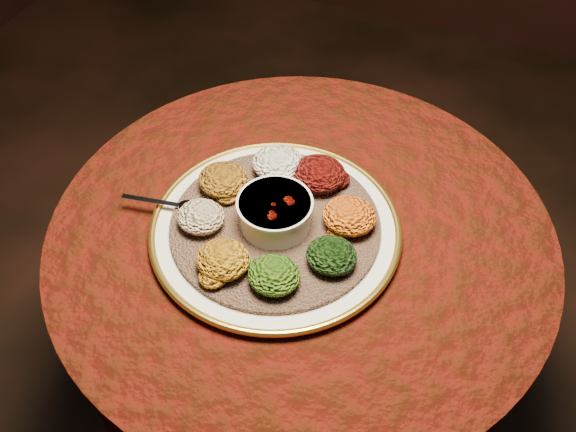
% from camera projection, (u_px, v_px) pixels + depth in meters
% --- Properties ---
extents(table, '(0.96, 0.96, 0.73)m').
position_uv_depth(table, '(300.00, 284.00, 1.35)').
color(table, black).
rests_on(table, ground).
extents(platter, '(0.57, 0.57, 0.02)m').
position_uv_depth(platter, '(275.00, 229.00, 1.19)').
color(platter, silver).
rests_on(platter, table).
extents(injera, '(0.51, 0.51, 0.01)m').
position_uv_depth(injera, '(275.00, 225.00, 1.19)').
color(injera, brown).
rests_on(injera, platter).
extents(stew_bowl, '(0.14, 0.14, 0.06)m').
position_uv_depth(stew_bowl, '(275.00, 211.00, 1.16)').
color(stew_bowl, silver).
rests_on(stew_bowl, injera).
extents(spoon, '(0.16, 0.05, 0.01)m').
position_uv_depth(spoon, '(184.00, 206.00, 1.20)').
color(spoon, silver).
rests_on(spoon, injera).
extents(portion_ayib, '(0.10, 0.10, 0.05)m').
position_uv_depth(portion_ayib, '(278.00, 163.00, 1.25)').
color(portion_ayib, white).
rests_on(portion_ayib, injera).
extents(portion_kitfo, '(0.10, 0.10, 0.05)m').
position_uv_depth(portion_kitfo, '(319.00, 174.00, 1.24)').
color(portion_kitfo, black).
rests_on(portion_kitfo, injera).
extents(portion_tikil, '(0.10, 0.09, 0.05)m').
position_uv_depth(portion_tikil, '(349.00, 216.00, 1.16)').
color(portion_tikil, '#BB640F').
rests_on(portion_tikil, injera).
extents(portion_gomen, '(0.09, 0.08, 0.04)m').
position_uv_depth(portion_gomen, '(331.00, 255.00, 1.11)').
color(portion_gomen, black).
rests_on(portion_gomen, injera).
extents(portion_mixveg, '(0.09, 0.09, 0.04)m').
position_uv_depth(portion_mixveg, '(274.00, 275.00, 1.08)').
color(portion_mixveg, '#9A3509').
rests_on(portion_mixveg, injera).
extents(portion_kik, '(0.09, 0.09, 0.05)m').
position_uv_depth(portion_kik, '(223.00, 260.00, 1.10)').
color(portion_kik, '#BE7C10').
rests_on(portion_kik, injera).
extents(portion_timatim, '(0.09, 0.08, 0.04)m').
position_uv_depth(portion_timatim, '(201.00, 217.00, 1.17)').
color(portion_timatim, maroon).
rests_on(portion_timatim, injera).
extents(portion_shiro, '(0.10, 0.09, 0.05)m').
position_uv_depth(portion_shiro, '(223.00, 180.00, 1.23)').
color(portion_shiro, '#875A10').
rests_on(portion_shiro, injera).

